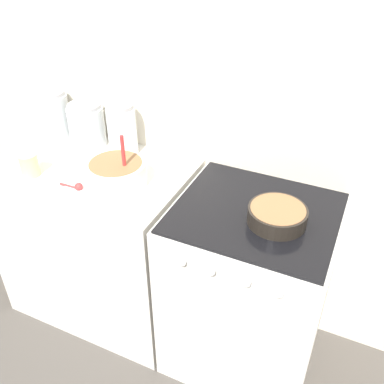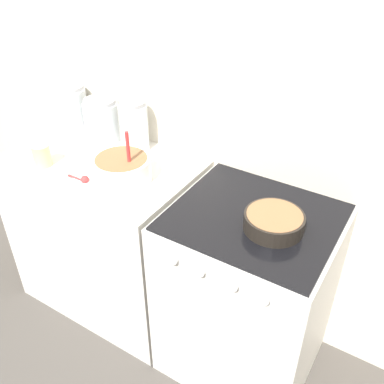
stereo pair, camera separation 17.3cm
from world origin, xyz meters
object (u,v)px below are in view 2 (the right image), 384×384
at_px(baking_pan, 274,221).
at_px(storage_jar_left, 72,112).
at_px(tin_can, 42,155).
at_px(storage_jar_right, 134,130).
at_px(storage_jar_middle, 102,123).
at_px(stove, 246,294).
at_px(mixing_bowl, 122,168).

xyz_separation_m(baking_pan, storage_jar_left, (-1.25, 0.22, 0.07)).
height_order(storage_jar_left, tin_can, storage_jar_left).
relative_size(storage_jar_right, tin_can, 2.45).
relative_size(baking_pan, storage_jar_right, 0.90).
bearing_deg(tin_can, storage_jar_right, 52.27).
xyz_separation_m(baking_pan, storage_jar_middle, (-1.04, 0.22, 0.06)).
xyz_separation_m(stove, storage_jar_right, (-0.74, 0.19, 0.56)).
height_order(baking_pan, storage_jar_right, storage_jar_right).
relative_size(baking_pan, storage_jar_middle, 1.05).
height_order(mixing_bowl, storage_jar_right, storage_jar_right).
xyz_separation_m(baking_pan, storage_jar_right, (-0.83, 0.22, 0.07)).
xyz_separation_m(stove, storage_jar_middle, (-0.95, 0.19, 0.54)).
height_order(stove, mixing_bowl, mixing_bowl).
xyz_separation_m(storage_jar_right, tin_can, (-0.27, -0.35, -0.06)).
bearing_deg(storage_jar_right, mixing_bowl, -63.52).
bearing_deg(storage_jar_left, stove, -9.24).
relative_size(stove, storage_jar_right, 3.53).
distance_m(stove, storage_jar_right, 0.94).
bearing_deg(storage_jar_middle, stove, -11.23).
bearing_deg(mixing_bowl, baking_pan, 2.29).
height_order(mixing_bowl, storage_jar_middle, mixing_bowl).
height_order(storage_jar_middle, tin_can, storage_jar_middle).
bearing_deg(baking_pan, storage_jar_left, 169.83).
distance_m(storage_jar_left, tin_can, 0.38).
bearing_deg(storage_jar_right, storage_jar_left, -180.00).
bearing_deg(storage_jar_left, storage_jar_right, 0.00).
bearing_deg(storage_jar_middle, storage_jar_left, 180.00).
bearing_deg(baking_pan, stove, 158.85).
distance_m(stove, tin_can, 1.14).
distance_m(storage_jar_middle, tin_can, 0.36).
height_order(stove, storage_jar_left, storage_jar_left).
distance_m(stove, baking_pan, 0.49).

